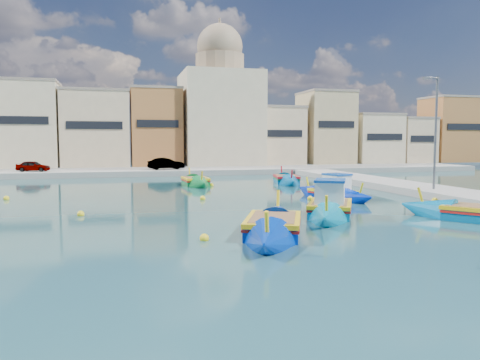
{
  "coord_description": "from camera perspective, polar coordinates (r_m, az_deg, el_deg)",
  "views": [
    {
      "loc": [
        -2.97,
        -21.11,
        3.77
      ],
      "look_at": [
        4.0,
        6.0,
        1.4
      ],
      "focal_mm": 35.0,
      "sensor_mm": 36.0,
      "label": 1
    }
  ],
  "objects": [
    {
      "name": "ground",
      "position": [
        21.64,
        -6.34,
        -5.22
      ],
      "size": [
        160.0,
        160.0,
        0.0
      ],
      "primitive_type": "plane",
      "color": "#15403F",
      "rests_on": "ground"
    },
    {
      "name": "north_quay",
      "position": [
        53.3,
        -11.2,
        1.01
      ],
      "size": [
        80.0,
        8.0,
        0.6
      ],
      "primitive_type": "cube",
      "color": "gray",
      "rests_on": "ground"
    },
    {
      "name": "north_townhouses",
      "position": [
        61.25,
        -5.39,
        5.96
      ],
      "size": [
        83.2,
        7.87,
        10.19
      ],
      "color": "#CFB68F",
      "rests_on": "ground"
    },
    {
      "name": "church_block",
      "position": [
        62.64,
        -2.46,
        9.08
      ],
      "size": [
        10.0,
        10.0,
        19.1
      ],
      "color": "beige",
      "rests_on": "ground"
    },
    {
      "name": "quay_street_lamp",
      "position": [
        33.94,
        22.67,
        5.42
      ],
      "size": [
        1.18,
        0.16,
        8.0
      ],
      "color": "#595B60",
      "rests_on": "ground"
    },
    {
      "name": "parked_cars",
      "position": [
        52.59,
        -25.14,
        1.59
      ],
      "size": [
        30.02,
        2.8,
        1.28
      ],
      "color": "#4C1919",
      "rests_on": "north_quay"
    },
    {
      "name": "luzzu_turquoise_cabin",
      "position": [
        23.95,
        10.95,
        -3.46
      ],
      "size": [
        6.0,
        8.83,
        2.89
      ],
      "color": "#0078A0",
      "rests_on": "ground"
    },
    {
      "name": "luzzu_blue_cabin",
      "position": [
        30.81,
        11.23,
        -1.7
      ],
      "size": [
        3.63,
        7.39,
        2.54
      ],
      "color": "#0023A4",
      "rests_on": "ground"
    },
    {
      "name": "luzzu_cyan_mid",
      "position": [
        41.62,
        5.66,
        -0.03
      ],
      "size": [
        3.44,
        8.33,
        2.4
      ],
      "color": "#005D9E",
      "rests_on": "ground"
    },
    {
      "name": "luzzu_green",
      "position": [
        39.72,
        -5.46,
        -0.27
      ],
      "size": [
        2.2,
        7.47,
        2.33
      ],
      "color": "#0B7331",
      "rests_on": "ground"
    },
    {
      "name": "luzzu_blue_south",
      "position": [
        18.84,
        4.07,
        -5.88
      ],
      "size": [
        5.28,
        9.03,
        2.58
      ],
      "color": "#002DA7",
      "rests_on": "ground"
    },
    {
      "name": "luzzu_cyan_south",
      "position": [
        24.72,
        27.25,
        -3.86
      ],
      "size": [
        6.19,
        7.48,
        2.43
      ],
      "color": "#0068A1",
      "rests_on": "ground"
    },
    {
      "name": "mooring_buoys",
      "position": [
        28.37,
        -3.62,
        -2.64
      ],
      "size": [
        26.21,
        21.11,
        0.36
      ],
      "color": "yellow",
      "rests_on": "ground"
    }
  ]
}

